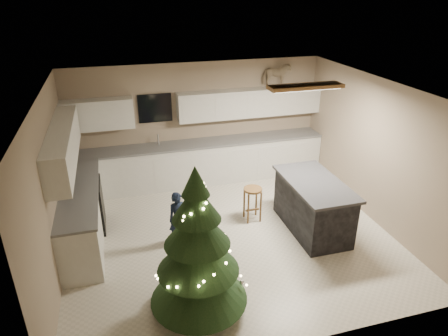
{
  "coord_description": "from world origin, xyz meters",
  "views": [
    {
      "loc": [
        -1.71,
        -5.7,
        4.05
      ],
      "look_at": [
        0.0,
        0.35,
        1.15
      ],
      "focal_mm": 32.0,
      "sensor_mm": 36.0,
      "label": 1
    }
  ],
  "objects_px": {
    "toddler": "(179,219)",
    "rocking_horse": "(276,75)",
    "christmas_tree": "(198,256)",
    "island": "(313,205)",
    "bar_stool": "(253,196)"
  },
  "relations": [
    {
      "from": "christmas_tree",
      "to": "island",
      "type": "bearing_deg",
      "value": 30.33
    },
    {
      "from": "toddler",
      "to": "rocking_horse",
      "type": "xyz_separation_m",
      "value": [
        2.62,
        2.32,
        1.8
      ]
    },
    {
      "from": "island",
      "to": "toddler",
      "type": "relative_size",
      "value": 1.78
    },
    {
      "from": "island",
      "to": "toddler",
      "type": "bearing_deg",
      "value": 174.82
    },
    {
      "from": "christmas_tree",
      "to": "toddler",
      "type": "bearing_deg",
      "value": 89.63
    },
    {
      "from": "christmas_tree",
      "to": "rocking_horse",
      "type": "relative_size",
      "value": 3.39
    },
    {
      "from": "christmas_tree",
      "to": "rocking_horse",
      "type": "distance_m",
      "value": 4.92
    },
    {
      "from": "bar_stool",
      "to": "island",
      "type": "bearing_deg",
      "value": -32.5
    },
    {
      "from": "island",
      "to": "christmas_tree",
      "type": "xyz_separation_m",
      "value": [
        -2.38,
        -1.39,
        0.41
      ]
    },
    {
      "from": "toddler",
      "to": "christmas_tree",
      "type": "bearing_deg",
      "value": -101.93
    },
    {
      "from": "island",
      "to": "rocking_horse",
      "type": "height_order",
      "value": "rocking_horse"
    },
    {
      "from": "toddler",
      "to": "rocking_horse",
      "type": "bearing_deg",
      "value": 29.92
    },
    {
      "from": "toddler",
      "to": "bar_stool",
      "type": "bearing_deg",
      "value": 2.88
    },
    {
      "from": "toddler",
      "to": "rocking_horse",
      "type": "height_order",
      "value": "rocking_horse"
    },
    {
      "from": "rocking_horse",
      "to": "christmas_tree",
      "type": "bearing_deg",
      "value": 155.14
    }
  ]
}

